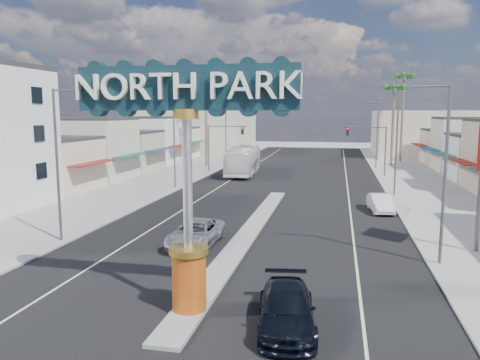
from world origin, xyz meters
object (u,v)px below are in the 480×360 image
at_px(streetlight_r_mid, 395,141).
at_px(streetlight_r_far, 376,132).
at_px(traffic_signal_left, 222,139).
at_px(streetlight_r_near, 442,166).
at_px(gateway_sign, 187,160).
at_px(traffic_signal_right, 370,141).
at_px(city_bus, 243,160).
at_px(streetlight_l_near, 59,157).
at_px(suv_left, 196,233).
at_px(palm_right_mid, 394,92).
at_px(suv_right, 287,309).
at_px(streetlight_l_mid, 176,139).
at_px(streetlight_l_far, 227,131).
at_px(palm_right_far, 404,81).
at_px(car_parked_right, 380,203).
at_px(palm_left_far, 206,85).

distance_m(streetlight_r_mid, streetlight_r_far, 22.00).
relative_size(traffic_signal_left, streetlight_r_near, 0.67).
xyz_separation_m(gateway_sign, traffic_signal_left, (-9.18, 42.02, -1.65)).
relative_size(traffic_signal_right, streetlight_r_mid, 0.67).
bearing_deg(streetlight_r_far, traffic_signal_left, -157.80).
bearing_deg(city_bus, streetlight_l_near, -101.01).
distance_m(gateway_sign, streetlight_r_far, 51.10).
relative_size(streetlight_l_near, suv_left, 1.70).
relative_size(traffic_signal_left, palm_right_mid, 0.50).
bearing_deg(suv_left, suv_right, -55.95).
xyz_separation_m(streetlight_l_mid, streetlight_l_far, (0.00, 22.00, 0.00)).
distance_m(traffic_signal_left, streetlight_l_mid, 14.07).
bearing_deg(streetlight_r_near, streetlight_l_near, 180.00).
bearing_deg(streetlight_r_mid, suv_right, -103.15).
xyz_separation_m(streetlight_l_mid, suv_right, (14.21, -28.48, -4.36)).
height_order(palm_right_far, city_bus, palm_right_far).
bearing_deg(streetlight_r_mid, streetlight_r_far, 90.00).
xyz_separation_m(traffic_signal_right, streetlight_r_far, (1.25, 8.01, 0.79)).
height_order(streetlight_r_far, palm_right_far, palm_right_far).
bearing_deg(streetlight_l_far, gateway_sign, -78.22).
relative_size(gateway_sign, streetlight_l_far, 1.02).
bearing_deg(gateway_sign, streetlight_r_far, 78.22).
height_order(car_parked_right, city_bus, city_bus).
bearing_deg(traffic_signal_right, streetlight_l_near, -119.99).
xyz_separation_m(streetlight_r_near, car_parked_right, (-1.67, 12.75, -4.37)).
bearing_deg(streetlight_r_near, palm_left_far, 120.36).
relative_size(palm_left_far, palm_right_far, 0.93).
bearing_deg(palm_right_mid, palm_right_far, 71.57).
bearing_deg(streetlight_r_far, palm_right_far, 65.45).
xyz_separation_m(streetlight_l_far, streetlight_r_mid, (20.87, -22.00, 0.00)).
height_order(suv_right, car_parked_right, suv_right).
distance_m(streetlight_l_far, palm_right_far, 28.29).
bearing_deg(streetlight_l_far, streetlight_r_near, -63.58).
bearing_deg(streetlight_r_mid, gateway_sign, -110.42).
distance_m(streetlight_l_near, suv_left, 9.09).
xyz_separation_m(streetlight_l_mid, suv_left, (7.95, -19.16, -4.33)).
distance_m(traffic_signal_right, suv_left, 35.33).
xyz_separation_m(gateway_sign, suv_left, (-2.49, 8.86, -5.19)).
distance_m(gateway_sign, streetlight_r_mid, 29.91).
height_order(streetlight_r_far, palm_left_far, palm_left_far).
bearing_deg(car_parked_right, streetlight_l_far, 116.71).
height_order(traffic_signal_right, palm_right_mid, palm_right_mid).
height_order(traffic_signal_right, city_bus, traffic_signal_right).
height_order(streetlight_l_near, streetlight_r_far, same).
relative_size(streetlight_l_far, streetlight_r_mid, 1.00).
xyz_separation_m(palm_left_far, car_parked_right, (21.77, -27.25, -10.80)).
bearing_deg(streetlight_r_mid, suv_left, -123.99).
xyz_separation_m(streetlight_l_far, streetlight_r_near, (20.87, -42.00, 0.00)).
height_order(traffic_signal_left, suv_right, traffic_signal_left).
relative_size(streetlight_l_mid, palm_right_mid, 0.74).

